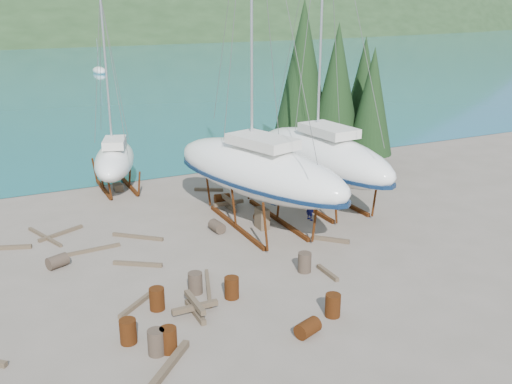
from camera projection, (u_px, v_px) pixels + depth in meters
name	position (u px, v px, depth m)	size (l,w,h in m)	color
ground	(247.00, 268.00, 25.05)	(600.00, 600.00, 0.00)	#665D51
far_house_right	(91.00, 30.00, 198.68)	(6.60, 5.60, 5.60)	beige
cypress_near_right	(337.00, 86.00, 38.72)	(3.60, 3.60, 10.00)	black
cypress_mid_right	(372.00, 102.00, 37.92)	(3.06, 3.06, 8.50)	black
cypress_back_left	(303.00, 71.00, 39.53)	(4.14, 4.14, 11.50)	black
cypress_far_right	(363.00, 90.00, 41.02)	(3.24, 3.24, 9.00)	black
moored_boat_mid	(99.00, 71.00, 97.31)	(2.00, 5.00, 6.05)	white
large_sailboat_near	(257.00, 169.00, 29.14)	(6.68, 12.40, 18.75)	white
large_sailboat_far	(322.00, 155.00, 32.35)	(4.31, 11.53, 17.83)	white
small_sailboat_shore	(115.00, 160.00, 35.23)	(4.51, 7.68, 11.72)	white
worker	(310.00, 206.00, 30.50)	(0.58, 0.38, 1.59)	navy
drum_0	(168.00, 340.00, 18.91)	(0.58, 0.58, 0.88)	#622C10
drum_4	(222.00, 199.00, 33.22)	(0.58, 0.58, 0.88)	#622C10
drum_5	(195.00, 283.00, 22.78)	(0.58, 0.58, 0.88)	#2D2823
drum_6	(262.00, 218.00, 30.10)	(0.58, 0.58, 0.88)	#622C10
drum_7	(333.00, 305.00, 21.09)	(0.58, 0.58, 0.88)	#622C10
drum_10	(157.00, 299.00, 21.55)	(0.58, 0.58, 0.88)	#622C10
drum_11	(217.00, 226.00, 29.03)	(0.58, 0.58, 0.88)	#2D2823
drum_12	(308.00, 328.00, 19.87)	(0.58, 0.58, 0.88)	#622C10
drum_13	(128.00, 331.00, 19.40)	(0.58, 0.58, 0.88)	#622C10
drum_14	(232.00, 288.00, 22.40)	(0.58, 0.58, 0.88)	#622C10
drum_15	(57.00, 261.00, 25.06)	(0.58, 0.58, 0.88)	#2D2823
drum_16	(156.00, 342.00, 18.77)	(0.58, 0.58, 0.88)	#2D2823
drum_17	(305.00, 262.00, 24.61)	(0.58, 0.58, 0.88)	#2D2823
timber_1	(331.00, 240.00, 27.89)	(0.19, 1.86, 0.19)	brown
timber_2	(4.00, 248.00, 26.97)	(0.19, 2.53, 0.19)	brown
timber_3	(208.00, 288.00, 23.19)	(0.15, 3.12, 0.15)	brown
timber_4	(138.00, 264.00, 25.28)	(0.17, 2.25, 0.17)	brown
timber_6	(209.00, 190.00, 35.47)	(0.19, 1.79, 0.19)	brown
timber_7	(328.00, 273.00, 24.44)	(0.17, 1.53, 0.17)	brown
timber_10	(138.00, 237.00, 28.27)	(0.16, 2.71, 0.16)	brown
timber_11	(93.00, 250.00, 26.77)	(0.15, 2.60, 0.15)	brown
timber_12	(139.00, 302.00, 22.03)	(0.17, 2.49, 0.17)	brown
timber_15	(45.00, 237.00, 28.28)	(0.15, 3.24, 0.15)	brown
timber_16	(168.00, 367.00, 18.03)	(0.23, 2.83, 0.23)	brown
timber_17	(61.00, 233.00, 28.70)	(0.16, 2.51, 0.16)	brown
timber_pile_fore	(195.00, 307.00, 21.24)	(1.80, 1.80, 0.60)	brown
timber_pile_aft	(229.00, 203.00, 32.43)	(1.80, 1.80, 0.60)	brown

